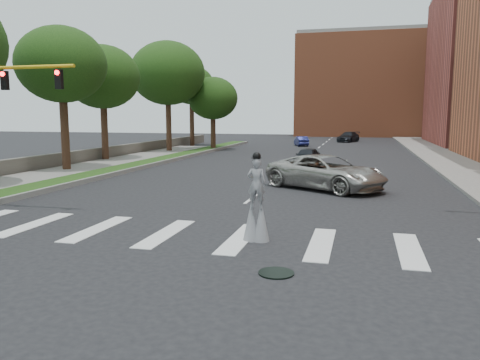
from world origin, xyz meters
TOP-DOWN VIEW (x-y plane):
  - ground_plane at (0.00, 0.00)m, footprint 160.00×160.00m
  - grass_median at (-11.50, 20.00)m, footprint 2.00×60.00m
  - median_curb at (-10.45, 20.00)m, footprint 0.20×60.00m
  - sidewalk_left at (-14.50, 10.00)m, footprint 4.00×60.00m
  - sidewalk_right at (12.50, 25.00)m, footprint 5.00×90.00m
  - stone_wall at (-17.00, 22.00)m, footprint 0.50×56.00m
  - manhole at (3.00, -2.00)m, footprint 0.90×0.90m
  - building_backdrop at (6.00, 78.00)m, footprint 26.00×14.00m
  - stilt_performer at (1.84, 0.90)m, footprint 0.84×0.53m
  - suv_crossing at (3.17, 11.88)m, footprint 7.15×5.97m
  - car_near at (0.80, 23.92)m, footprint 2.05×4.12m
  - car_mid at (-2.44, 46.09)m, footprint 2.36×3.89m
  - car_far at (3.05, 56.50)m, footprint 3.53×5.38m
  - tree_2 at (-14.93, 15.21)m, footprint 6.04×6.04m
  - tree_3 at (-16.20, 22.53)m, footprint 6.21×6.21m
  - tree_4 at (-14.70, 32.69)m, footprint 7.70×7.70m
  - tree_5 at (-15.81, 42.65)m, footprint 5.64×5.64m
  - tree_6 at (-11.16, 36.87)m, footprint 5.51×5.51m

SIDE VIEW (x-z plane):
  - ground_plane at x=0.00m, z-range 0.00..0.00m
  - manhole at x=3.00m, z-range 0.00..0.04m
  - sidewalk_left at x=-14.50m, z-range 0.00..0.18m
  - sidewalk_right at x=12.50m, z-range 0.00..0.18m
  - grass_median at x=-11.50m, z-range 0.00..0.25m
  - median_curb at x=-10.45m, z-range 0.00..0.28m
  - stone_wall at x=-17.00m, z-range 0.00..1.10m
  - car_mid at x=-2.44m, z-range 0.00..1.21m
  - car_near at x=0.80m, z-range 0.00..1.35m
  - car_far at x=3.05m, z-range 0.00..1.45m
  - suv_crossing at x=3.17m, z-range 0.00..1.82m
  - stilt_performer at x=1.84m, z-range -0.34..2.47m
  - tree_6 at x=-11.16m, z-range 1.66..9.73m
  - tree_3 at x=-16.20m, z-range 2.17..11.88m
  - tree_2 at x=-14.93m, z-range 2.33..12.20m
  - tree_5 at x=-15.81m, z-range 2.54..12.51m
  - tree_4 at x=-14.70m, z-range 2.42..13.87m
  - building_backdrop at x=6.00m, z-range 0.00..18.00m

